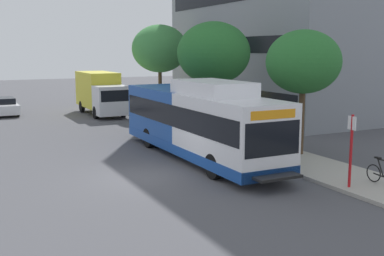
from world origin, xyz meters
TOP-DOWN VIEW (x-y plane):
  - ground_plane at (0.00, 8.00)m, footprint 120.00×120.00m
  - sidewalk_curb at (7.00, 6.00)m, footprint 3.00×56.00m
  - transit_bus at (3.54, 2.11)m, footprint 2.58×12.25m
  - bus_stop_sign_pole at (5.92, -4.95)m, footprint 0.10×0.36m
  - street_tree_near_stop at (7.95, 0.19)m, footprint 3.42×3.42m
  - street_tree_mid_block at (7.65, 8.00)m, footprint 4.36×4.36m
  - street_tree_far_block at (8.13, 17.36)m, footprint 4.31×4.31m
  - parked_car_far_lane at (-2.92, 22.13)m, footprint 1.80×4.50m
  - box_truck_background at (3.82, 18.98)m, footprint 2.32×7.01m

SIDE VIEW (x-z plane):
  - ground_plane at x=0.00m, z-range 0.00..0.00m
  - sidewalk_curb at x=7.00m, z-range 0.00..0.14m
  - parked_car_far_lane at x=-2.92m, z-range 0.00..1.33m
  - bus_stop_sign_pole at x=5.92m, z-range 0.35..2.95m
  - transit_bus at x=3.54m, z-range -0.12..3.53m
  - box_truck_background at x=3.82m, z-range 0.12..3.37m
  - street_tree_near_stop at x=7.95m, z-range 1.54..7.27m
  - street_tree_mid_block at x=7.65m, z-range 1.52..8.02m
  - street_tree_far_block at x=8.13m, z-range 1.67..8.43m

